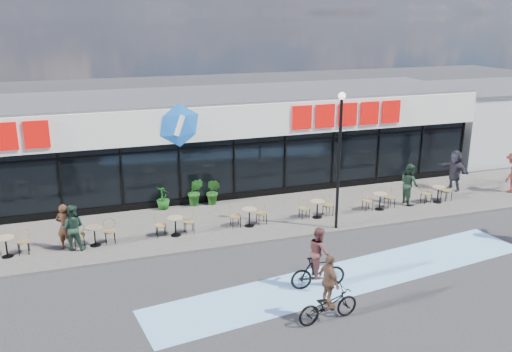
{
  "coord_description": "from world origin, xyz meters",
  "views": [
    {
      "loc": [
        -4.14,
        -15.83,
        8.37
      ],
      "look_at": [
        2.38,
        3.5,
        2.22
      ],
      "focal_mm": 38.0,
      "sensor_mm": 36.0,
      "label": 1
    }
  ],
  "objects_px": {
    "potted_plant_left": "(163,198)",
    "pedestrian_b": "(409,184)",
    "potted_plant_right": "(213,192)",
    "cyclist_a": "(318,263)",
    "patron_right": "(73,227)",
    "pedestrian_a": "(455,170)",
    "pedestrian_c": "(512,173)",
    "lamp_post": "(339,150)",
    "patron_left": "(65,226)",
    "potted_plant_mid": "(195,192)"
  },
  "relations": [
    {
      "from": "potted_plant_left",
      "to": "pedestrian_b",
      "type": "distance_m",
      "value": 10.99
    },
    {
      "from": "potted_plant_right",
      "to": "cyclist_a",
      "type": "relative_size",
      "value": 0.59
    },
    {
      "from": "patron_right",
      "to": "cyclist_a",
      "type": "bearing_deg",
      "value": 160.06
    },
    {
      "from": "potted_plant_right",
      "to": "pedestrian_a",
      "type": "bearing_deg",
      "value": -8.04
    },
    {
      "from": "pedestrian_a",
      "to": "pedestrian_c",
      "type": "relative_size",
      "value": 1.02
    },
    {
      "from": "potted_plant_left",
      "to": "pedestrian_c",
      "type": "bearing_deg",
      "value": -10.37
    },
    {
      "from": "lamp_post",
      "to": "patron_left",
      "type": "distance_m",
      "value": 10.61
    },
    {
      "from": "patron_left",
      "to": "pedestrian_a",
      "type": "bearing_deg",
      "value": -152.73
    },
    {
      "from": "lamp_post",
      "to": "pedestrian_b",
      "type": "bearing_deg",
      "value": 19.79
    },
    {
      "from": "pedestrian_b",
      "to": "cyclist_a",
      "type": "distance_m",
      "value": 9.12
    },
    {
      "from": "pedestrian_a",
      "to": "patron_right",
      "type": "bearing_deg",
      "value": -96.03
    },
    {
      "from": "potted_plant_left",
      "to": "patron_right",
      "type": "distance_m",
      "value": 4.98
    },
    {
      "from": "patron_right",
      "to": "pedestrian_a",
      "type": "height_order",
      "value": "pedestrian_a"
    },
    {
      "from": "pedestrian_a",
      "to": "pedestrian_b",
      "type": "xyz_separation_m",
      "value": [
        -3.25,
        -1.04,
        -0.05
      ]
    },
    {
      "from": "patron_left",
      "to": "cyclist_a",
      "type": "relative_size",
      "value": 0.84
    },
    {
      "from": "potted_plant_right",
      "to": "pedestrian_c",
      "type": "relative_size",
      "value": 0.62
    },
    {
      "from": "potted_plant_right",
      "to": "pedestrian_a",
      "type": "xyz_separation_m",
      "value": [
        11.64,
        -1.64,
        0.38
      ]
    },
    {
      "from": "patron_left",
      "to": "potted_plant_mid",
      "type": "bearing_deg",
      "value": -127.62
    },
    {
      "from": "potted_plant_right",
      "to": "patron_right",
      "type": "xyz_separation_m",
      "value": [
        -6.0,
        -3.09,
        0.26
      ]
    },
    {
      "from": "patron_left",
      "to": "patron_right",
      "type": "height_order",
      "value": "patron_left"
    },
    {
      "from": "lamp_post",
      "to": "cyclist_a",
      "type": "xyz_separation_m",
      "value": [
        -2.71,
        -4.12,
        -2.46
      ]
    },
    {
      "from": "lamp_post",
      "to": "patron_right",
      "type": "relative_size",
      "value": 3.17
    },
    {
      "from": "lamp_post",
      "to": "pedestrian_b",
      "type": "distance_m",
      "value": 5.21
    },
    {
      "from": "potted_plant_left",
      "to": "patron_left",
      "type": "distance_m",
      "value": 5.08
    },
    {
      "from": "potted_plant_mid",
      "to": "potted_plant_right",
      "type": "relative_size",
      "value": 1.05
    },
    {
      "from": "potted_plant_right",
      "to": "pedestrian_c",
      "type": "distance_m",
      "value": 14.28
    },
    {
      "from": "patron_right",
      "to": "pedestrian_a",
      "type": "relative_size",
      "value": 0.87
    },
    {
      "from": "patron_left",
      "to": "patron_right",
      "type": "relative_size",
      "value": 1.0
    },
    {
      "from": "potted_plant_mid",
      "to": "potted_plant_right",
      "type": "height_order",
      "value": "potted_plant_mid"
    },
    {
      "from": "cyclist_a",
      "to": "potted_plant_right",
      "type": "bearing_deg",
      "value": 98.57
    },
    {
      "from": "patron_right",
      "to": "pedestrian_a",
      "type": "xyz_separation_m",
      "value": [
        17.64,
        1.45,
        0.12
      ]
    },
    {
      "from": "patron_left",
      "to": "pedestrian_c",
      "type": "xyz_separation_m",
      "value": [
        20.27,
        0.09,
        0.11
      ]
    },
    {
      "from": "potted_plant_mid",
      "to": "cyclist_a",
      "type": "height_order",
      "value": "cyclist_a"
    },
    {
      "from": "pedestrian_b",
      "to": "pedestrian_c",
      "type": "distance_m",
      "value": 5.62
    },
    {
      "from": "pedestrian_b",
      "to": "cyclist_a",
      "type": "relative_size",
      "value": 0.91
    },
    {
      "from": "potted_plant_left",
      "to": "pedestrian_a",
      "type": "relative_size",
      "value": 0.52
    },
    {
      "from": "potted_plant_mid",
      "to": "pedestrian_b",
      "type": "bearing_deg",
      "value": -17.21
    },
    {
      "from": "pedestrian_a",
      "to": "pedestrian_c",
      "type": "height_order",
      "value": "pedestrian_a"
    },
    {
      "from": "potted_plant_right",
      "to": "cyclist_a",
      "type": "xyz_separation_m",
      "value": [
        1.26,
        -8.39,
        0.15
      ]
    },
    {
      "from": "lamp_post",
      "to": "pedestrian_c",
      "type": "bearing_deg",
      "value": 8.22
    },
    {
      "from": "patron_left",
      "to": "pedestrian_b",
      "type": "height_order",
      "value": "pedestrian_b"
    },
    {
      "from": "potted_plant_left",
      "to": "pedestrian_a",
      "type": "bearing_deg",
      "value": -7.36
    },
    {
      "from": "lamp_post",
      "to": "patron_left",
      "type": "bearing_deg",
      "value": 172.44
    },
    {
      "from": "potted_plant_left",
      "to": "potted_plant_mid",
      "type": "bearing_deg",
      "value": 0.19
    },
    {
      "from": "potted_plant_left",
      "to": "patron_left",
      "type": "bearing_deg",
      "value": -142.9
    },
    {
      "from": "patron_left",
      "to": "pedestrian_a",
      "type": "xyz_separation_m",
      "value": [
        17.91,
        1.27,
        0.12
      ]
    },
    {
      "from": "pedestrian_a",
      "to": "lamp_post",
      "type": "bearing_deg",
      "value": -81.78
    },
    {
      "from": "potted_plant_right",
      "to": "pedestrian_b",
      "type": "xyz_separation_m",
      "value": [
        8.38,
        -2.69,
        0.33
      ]
    },
    {
      "from": "potted_plant_right",
      "to": "pedestrian_c",
      "type": "bearing_deg",
      "value": -11.4
    },
    {
      "from": "patron_right",
      "to": "pedestrian_b",
      "type": "xyz_separation_m",
      "value": [
        14.38,
        0.4,
        0.07
      ]
    }
  ]
}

